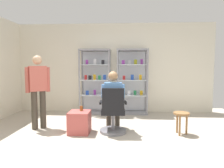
{
  "coord_description": "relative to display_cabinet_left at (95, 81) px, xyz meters",
  "views": [
    {
      "loc": [
        0.29,
        -3.08,
        1.37
      ],
      "look_at": [
        0.04,
        1.27,
        1.0
      ],
      "focal_mm": 31.44,
      "sensor_mm": 36.0,
      "label": 1
    }
  ],
  "objects": [
    {
      "name": "ground_plane",
      "position": [
        0.55,
        -2.76,
        -0.97
      ],
      "size": [
        7.2,
        7.2,
        0.0
      ],
      "primitive_type": "plane",
      "color": "#B2A899"
    },
    {
      "name": "back_wall",
      "position": [
        0.55,
        0.24,
        0.38
      ],
      "size": [
        6.0,
        0.1,
        2.7
      ],
      "primitive_type": "cube",
      "color": "silver",
      "rests_on": "ground"
    },
    {
      "name": "display_cabinet_left",
      "position": [
        0.0,
        0.0,
        0.0
      ],
      "size": [
        0.9,
        0.45,
        1.9
      ],
      "color": "gray",
      "rests_on": "ground"
    },
    {
      "name": "display_cabinet_right",
      "position": [
        1.1,
        0.0,
        -0.0
      ],
      "size": [
        0.9,
        0.45,
        1.9
      ],
      "color": "gray",
      "rests_on": "ground"
    },
    {
      "name": "office_chair",
      "position": [
        0.63,
        -1.85,
        -0.57
      ],
      "size": [
        0.58,
        0.56,
        0.96
      ],
      "color": "slate",
      "rests_on": "ground"
    },
    {
      "name": "seated_shopkeeper",
      "position": [
        0.62,
        -1.69,
        -0.25
      ],
      "size": [
        0.5,
        0.58,
        1.29
      ],
      "color": "#3F382D",
      "rests_on": "ground"
    },
    {
      "name": "storage_crate",
      "position": [
        -0.07,
        -1.87,
        -0.74
      ],
      "size": [
        0.43,
        0.44,
        0.45
      ],
      "primitive_type": "cube",
      "color": "#B24C47",
      "rests_on": "ground"
    },
    {
      "name": "tea_glass",
      "position": [
        -0.05,
        -1.79,
        -0.46
      ],
      "size": [
        0.07,
        0.07,
        0.1
      ],
      "primitive_type": "cylinder",
      "color": "brown",
      "rests_on": "storage_crate"
    },
    {
      "name": "standing_customer",
      "position": [
        -1.04,
        -1.64,
        -0.03
      ],
      "size": [
        0.45,
        0.38,
        1.63
      ],
      "color": "#3F382D",
      "rests_on": "ground"
    },
    {
      "name": "wooden_stool",
      "position": [
        2.02,
        -1.85,
        -0.61
      ],
      "size": [
        0.32,
        0.32,
        0.45
      ],
      "color": "olive",
      "rests_on": "ground"
    }
  ]
}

